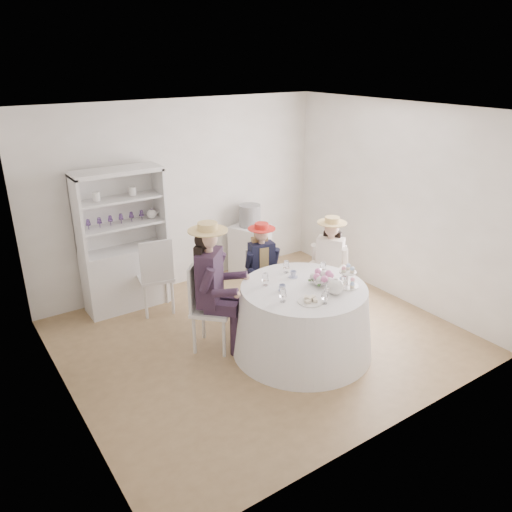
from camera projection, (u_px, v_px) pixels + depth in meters
ground at (261, 337)px, 6.15m from camera, size 4.50×4.50×0.00m
ceiling at (261, 111)px, 5.14m from camera, size 4.50×4.50×0.00m
wall_back at (182, 196)px, 7.18m from camera, size 4.50×0.00×4.50m
wall_front at (399, 301)px, 4.11m from camera, size 4.50×0.00×4.50m
wall_left at (55, 281)px, 4.47m from camera, size 0.00×4.50×4.50m
wall_right at (396, 203)px, 6.82m from camera, size 0.00×4.50×4.50m
tea_table at (303, 319)px, 5.75m from camera, size 1.63×1.63×0.82m
hutch at (125, 260)px, 6.70m from camera, size 1.14×0.44×1.91m
side_table at (250, 249)px, 7.86m from camera, size 0.65×0.65×0.78m
hatbox at (250, 215)px, 7.65m from camera, size 0.42×0.42×0.33m
guest_left at (212, 280)px, 5.63m from camera, size 0.66×0.66×1.56m
guest_mid at (262, 263)px, 6.50m from camera, size 0.47×0.50×1.26m
guest_right at (329, 260)px, 6.50m from camera, size 0.57×0.54×1.33m
spare_chair at (156, 274)px, 6.52m from camera, size 0.52×0.52×1.07m
teacup_a at (282, 288)px, 5.50m from camera, size 0.09×0.09×0.06m
teacup_b at (293, 274)px, 5.82m from camera, size 0.08×0.08×0.07m
teacup_c at (319, 276)px, 5.78m from camera, size 0.12×0.12×0.07m
flower_bowl at (320, 282)px, 5.65m from camera, size 0.28×0.28×0.06m
flower_arrangement at (322, 277)px, 5.60m from camera, size 0.21×0.21×0.08m
table_teapot at (336, 287)px, 5.41m from camera, size 0.26×0.18×0.19m
sandwich_plate at (310, 301)px, 5.24m from camera, size 0.27×0.27×0.06m
cupcake_stand at (347, 279)px, 5.58m from camera, size 0.26×0.26×0.24m
stemware_set at (304, 281)px, 5.56m from camera, size 0.90×0.94×0.15m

